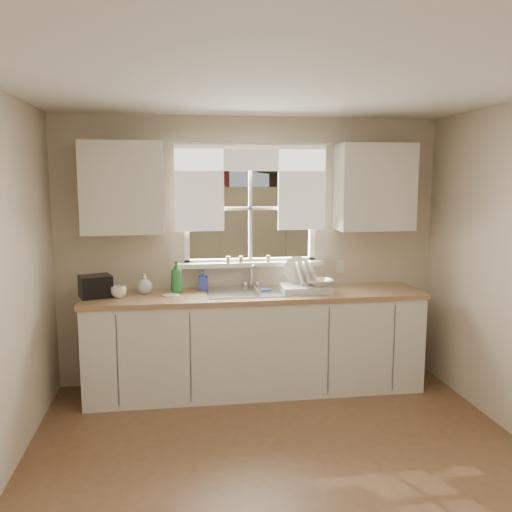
{
  "coord_description": "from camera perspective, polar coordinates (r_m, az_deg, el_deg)",
  "views": [
    {
      "loc": [
        -0.7,
        -3.05,
        1.94
      ],
      "look_at": [
        0.0,
        1.65,
        1.25
      ],
      "focal_mm": 38.0,
      "sensor_mm": 36.0,
      "label": 1
    }
  ],
  "objects": [
    {
      "name": "backyard",
      "position": [
        11.64,
        -2.17,
        15.75
      ],
      "size": [
        20.0,
        10.0,
        6.13
      ],
      "color": "#335421",
      "rests_on": "ground"
    },
    {
      "name": "soap_bottle_b",
      "position": [
        5.01,
        -5.59,
        -2.52
      ],
      "size": [
        0.09,
        0.09,
        0.19
      ],
      "primitive_type": "imported",
      "rotation": [
        0.0,
        0.0,
        -0.06
      ],
      "color": "#2D3EAC",
      "rests_on": "countertop"
    },
    {
      "name": "dish_rack",
      "position": [
        4.96,
        5.18,
        -2.97
      ],
      "size": [
        0.46,
        0.35,
        0.31
      ],
      "color": "silver",
      "rests_on": "countertop"
    },
    {
      "name": "wall_outlet",
      "position": [
        5.34,
        8.84,
        -1.1
      ],
      "size": [
        0.08,
        0.01,
        0.12
      ],
      "primitive_type": "cube",
      "color": "beige",
      "rests_on": "room_walls"
    },
    {
      "name": "base_cabinets",
      "position": [
        5.01,
        -0.05,
        -9.22
      ],
      "size": [
        3.0,
        0.62,
        0.87
      ],
      "primitive_type": "cube",
      "color": "silver",
      "rests_on": "ground"
    },
    {
      "name": "saucer",
      "position": [
        4.83,
        -9.03,
        -4.09
      ],
      "size": [
        0.16,
        0.16,
        0.01
      ],
      "primitive_type": "cylinder",
      "color": "beige",
      "rests_on": "countertop"
    },
    {
      "name": "window",
      "position": [
        5.12,
        -0.58,
        3.17
      ],
      "size": [
        1.38,
        0.16,
        1.06
      ],
      "color": "white",
      "rests_on": "room_walls"
    },
    {
      "name": "room_walls",
      "position": [
        3.14,
        4.62,
        -4.67
      ],
      "size": [
        3.62,
        4.02,
        2.5
      ],
      "color": "beige",
      "rests_on": "ground"
    },
    {
      "name": "cup",
      "position": [
        4.83,
        -14.26,
        -3.68
      ],
      "size": [
        0.15,
        0.15,
        0.1
      ],
      "primitive_type": "imported",
      "rotation": [
        0.0,
        0.0,
        -0.17
      ],
      "color": "white",
      "rests_on": "countertop"
    },
    {
      "name": "sill_jars",
      "position": [
        5.09,
        -1.07,
        -0.33
      ],
      "size": [
        0.42,
        0.04,
        0.06
      ],
      "color": "brown",
      "rests_on": "window"
    },
    {
      "name": "ground",
      "position": [
        3.68,
        4.13,
        -23.57
      ],
      "size": [
        4.0,
        4.0,
        0.0
      ],
      "primitive_type": "plane",
      "color": "brown",
      "rests_on": "ground"
    },
    {
      "name": "black_appliance",
      "position": [
        4.9,
        -16.55,
        -3.08
      ],
      "size": [
        0.32,
        0.3,
        0.19
      ],
      "primitive_type": "cube",
      "rotation": [
        0.0,
        0.0,
        0.34
      ],
      "color": "black",
      "rests_on": "countertop"
    },
    {
      "name": "soap_bottle_a",
      "position": [
        4.92,
        -8.36,
        -2.18
      ],
      "size": [
        0.14,
        0.14,
        0.29
      ],
      "primitive_type": "imported",
      "rotation": [
        0.0,
        0.0,
        0.24
      ],
      "color": "#297D33",
      "rests_on": "countertop"
    },
    {
      "name": "bowl",
      "position": [
        4.94,
        6.73,
        -2.78
      ],
      "size": [
        0.26,
        0.26,
        0.06
      ],
      "primitive_type": "imported",
      "rotation": [
        0.0,
        0.0,
        0.09
      ],
      "color": "silver",
      "rests_on": "dish_rack"
    },
    {
      "name": "sink",
      "position": [
        4.93,
        -0.11,
        -4.64
      ],
      "size": [
        0.88,
        0.52,
        0.4
      ],
      "color": "#B7B7BC",
      "rests_on": "countertop"
    },
    {
      "name": "curtains",
      "position": [
        5.05,
        -0.51,
        8.19
      ],
      "size": [
        1.5,
        0.03,
        0.81
      ],
      "color": "white",
      "rests_on": "room_walls"
    },
    {
      "name": "countertop",
      "position": [
        4.89,
        -0.05,
        -4.13
      ],
      "size": [
        3.04,
        0.65,
        0.04
      ],
      "primitive_type": "cube",
      "color": "#9F784F",
      "rests_on": "base_cabinets"
    },
    {
      "name": "soap_bottle_c",
      "position": [
        4.95,
        -11.68,
        -2.86
      ],
      "size": [
        0.17,
        0.17,
        0.18
      ],
      "primitive_type": "imported",
      "rotation": [
        0.0,
        0.0,
        0.28
      ],
      "color": "beige",
      "rests_on": "countertop"
    },
    {
      "name": "ceiling",
      "position": [
        3.18,
        4.62,
        18.41
      ],
      "size": [
        3.6,
        4.0,
        0.02
      ],
      "primitive_type": "cube",
      "color": "silver",
      "rests_on": "room_walls"
    },
    {
      "name": "upper_cabinet_right",
      "position": [
        5.21,
        12.41,
        7.08
      ],
      "size": [
        0.7,
        0.33,
        0.8
      ],
      "primitive_type": "cube",
      "color": "silver",
      "rests_on": "room_walls"
    },
    {
      "name": "upper_cabinet_left",
      "position": [
        4.89,
        -13.85,
        6.97
      ],
      "size": [
        0.7,
        0.33,
        0.8
      ],
      "primitive_type": "cube",
      "color": "silver",
      "rests_on": "room_walls"
    }
  ]
}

